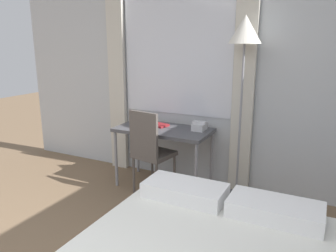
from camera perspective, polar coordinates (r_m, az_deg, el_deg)
wall_back_with_window at (r=3.98m, az=5.85°, el=8.92°), size 5.55×0.13×2.70m
desk at (r=3.90m, az=-0.78°, el=-1.32°), size 1.13×0.58×0.74m
desk_chair at (r=3.72m, az=-3.18°, el=-3.88°), size 0.46×0.46×1.00m
standing_lamp at (r=3.53m, az=13.15°, el=13.40°), size 0.34×0.34×2.00m
telephone at (r=3.81m, az=5.51°, el=-0.03°), size 0.16×0.19×0.11m
book at (r=4.00m, az=-1.78°, el=0.23°), size 0.27×0.21×0.02m
mug at (r=4.13m, az=-5.67°, el=1.08°), size 0.07×0.07×0.09m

